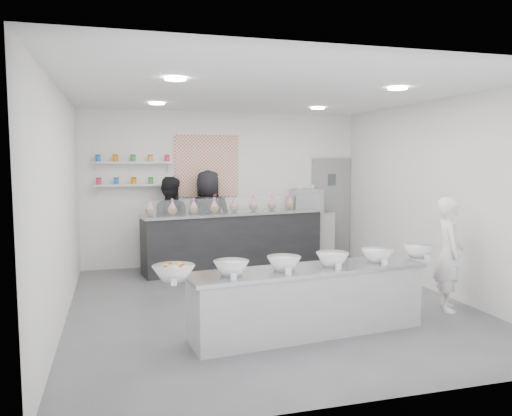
% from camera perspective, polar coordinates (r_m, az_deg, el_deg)
% --- Properties ---
extents(floor, '(6.00, 6.00, 0.00)m').
position_cam_1_polar(floor, '(7.33, 1.41, -10.95)').
color(floor, '#515156').
rests_on(floor, ground).
extents(ceiling, '(6.00, 6.00, 0.00)m').
position_cam_1_polar(ceiling, '(7.08, 1.47, 13.01)').
color(ceiling, white).
rests_on(ceiling, floor).
extents(back_wall, '(5.50, 0.00, 5.50)m').
position_cam_1_polar(back_wall, '(9.94, -3.66, 2.24)').
color(back_wall, white).
rests_on(back_wall, floor).
extents(left_wall, '(0.00, 6.00, 6.00)m').
position_cam_1_polar(left_wall, '(6.77, -21.41, 0.22)').
color(left_wall, white).
rests_on(left_wall, floor).
extents(right_wall, '(0.00, 6.00, 6.00)m').
position_cam_1_polar(right_wall, '(8.28, 19.95, 1.21)').
color(right_wall, white).
rests_on(right_wall, floor).
extents(back_door, '(0.88, 0.04, 2.10)m').
position_cam_1_polar(back_door, '(10.67, 8.56, -0.00)').
color(back_door, gray).
rests_on(back_door, floor).
extents(pattern_panel, '(1.25, 0.03, 1.20)m').
position_cam_1_polar(pattern_panel, '(9.83, -5.64, 4.81)').
color(pattern_panel, '#D36137').
rests_on(pattern_panel, back_wall).
extents(jar_shelf_lower, '(1.45, 0.22, 0.04)m').
position_cam_1_polar(jar_shelf_lower, '(9.63, -13.79, 2.57)').
color(jar_shelf_lower, silver).
rests_on(jar_shelf_lower, back_wall).
extents(jar_shelf_upper, '(1.45, 0.22, 0.04)m').
position_cam_1_polar(jar_shelf_upper, '(9.61, -13.85, 5.07)').
color(jar_shelf_upper, silver).
rests_on(jar_shelf_upper, back_wall).
extents(preserve_jars, '(1.45, 0.10, 0.56)m').
position_cam_1_polar(preserve_jars, '(9.60, -13.82, 4.23)').
color(preserve_jars, '#F8244B').
rests_on(preserve_jars, jar_shelf_lower).
extents(downlight_0, '(0.24, 0.24, 0.02)m').
position_cam_1_polar(downlight_0, '(5.81, -9.21, 14.34)').
color(downlight_0, white).
rests_on(downlight_0, ceiling).
extents(downlight_1, '(0.24, 0.24, 0.02)m').
position_cam_1_polar(downlight_1, '(6.73, 15.87, 13.00)').
color(downlight_1, white).
rests_on(downlight_1, ceiling).
extents(downlight_2, '(0.24, 0.24, 0.02)m').
position_cam_1_polar(downlight_2, '(8.38, -11.26, 11.63)').
color(downlight_2, white).
rests_on(downlight_2, ceiling).
extents(downlight_3, '(0.24, 0.24, 0.02)m').
position_cam_1_polar(downlight_3, '(9.04, 7.07, 11.25)').
color(downlight_3, white).
rests_on(downlight_3, ceiling).
extents(prep_counter, '(3.00, 0.99, 0.80)m').
position_cam_1_polar(prep_counter, '(6.11, 6.00, -10.48)').
color(prep_counter, '#A4A4A0').
rests_on(prep_counter, floor).
extents(back_bar, '(3.57, 1.20, 1.09)m').
position_cam_1_polar(back_bar, '(9.52, -2.49, -3.70)').
color(back_bar, black).
rests_on(back_bar, floor).
extents(sneeze_guard, '(3.42, 0.58, 0.30)m').
position_cam_1_polar(sneeze_guard, '(9.15, -1.77, 0.29)').
color(sneeze_guard, white).
rests_on(sneeze_guard, back_bar).
extents(espresso_ledge, '(1.35, 0.43, 1.00)m').
position_cam_1_polar(espresso_ledge, '(10.28, 5.13, -3.26)').
color(espresso_ledge, '#A4A4A0').
rests_on(espresso_ledge, floor).
extents(espresso_machine, '(0.60, 0.42, 0.46)m').
position_cam_1_polar(espresso_machine, '(10.23, 5.78, 0.82)').
color(espresso_machine, '#93969E').
rests_on(espresso_machine, espresso_ledge).
extents(cup_stacks, '(0.24, 0.24, 0.33)m').
position_cam_1_polar(cup_stacks, '(10.12, 4.05, 0.41)').
color(cup_stacks, gray).
rests_on(cup_stacks, espresso_ledge).
extents(prep_bowls, '(3.68, 0.90, 0.16)m').
position_cam_1_polar(prep_bowls, '(5.99, 6.05, -6.06)').
color(prep_bowls, white).
rests_on(prep_bowls, prep_counter).
extents(label_cards, '(3.31, 0.04, 0.07)m').
position_cam_1_polar(label_cards, '(5.51, 7.50, -7.60)').
color(label_cards, white).
rests_on(label_cards, prep_counter).
extents(cookie_bags, '(3.35, 0.71, 0.29)m').
position_cam_1_polar(cookie_bags, '(9.43, -2.51, 0.42)').
color(cookie_bags, pink).
rests_on(cookie_bags, back_bar).
extents(woman_prep, '(0.58, 0.68, 1.58)m').
position_cam_1_polar(woman_prep, '(7.39, 21.20, -4.92)').
color(woman_prep, white).
rests_on(woman_prep, floor).
extents(staff_left, '(0.99, 0.85, 1.76)m').
position_cam_1_polar(staff_left, '(9.52, -9.91, -1.74)').
color(staff_left, black).
rests_on(staff_left, floor).
extents(staff_right, '(1.04, 0.81, 1.88)m').
position_cam_1_polar(staff_right, '(9.62, -5.46, -1.25)').
color(staff_right, black).
rests_on(staff_right, floor).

